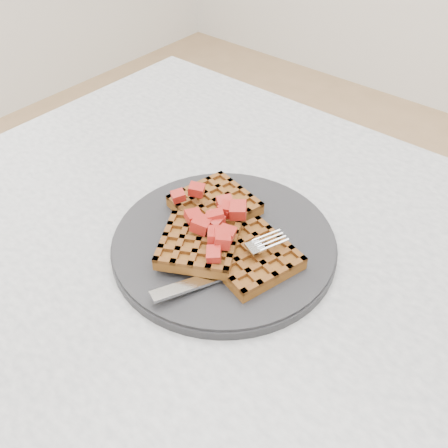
% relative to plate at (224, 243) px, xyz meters
% --- Properties ---
extents(table, '(1.20, 0.80, 0.75)m').
position_rel_plate_xyz_m(table, '(0.14, -0.02, -0.12)').
color(table, beige).
rests_on(table, ground).
extents(plate, '(0.28, 0.28, 0.02)m').
position_rel_plate_xyz_m(plate, '(0.00, 0.00, 0.00)').
color(plate, black).
rests_on(plate, table).
extents(waffles, '(0.21, 0.19, 0.03)m').
position_rel_plate_xyz_m(waffles, '(0.00, -0.00, 0.02)').
color(waffles, brown).
rests_on(waffles, plate).
extents(strawberry_pile, '(0.15, 0.15, 0.02)m').
position_rel_plate_xyz_m(strawberry_pile, '(-0.00, 0.00, 0.05)').
color(strawberry_pile, maroon).
rests_on(strawberry_pile, waffles).
extents(fork, '(0.09, 0.18, 0.02)m').
position_rel_plate_xyz_m(fork, '(0.04, -0.04, 0.02)').
color(fork, silver).
rests_on(fork, plate).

